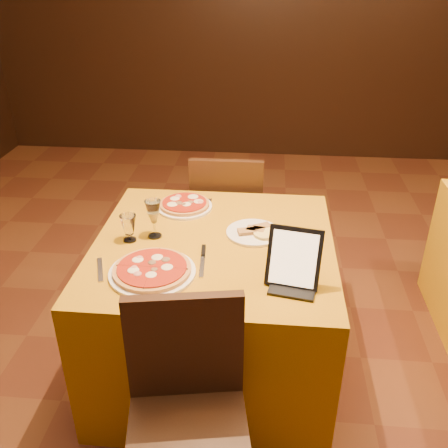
# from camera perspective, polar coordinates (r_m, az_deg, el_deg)

# --- Properties ---
(floor) EXTENTS (6.00, 7.00, 0.01)m
(floor) POSITION_cam_1_polar(r_m,az_deg,el_deg) (2.54, 7.89, -21.24)
(floor) COLOR #5E2D19
(floor) RESTS_ON ground
(wall_back) EXTENTS (6.00, 0.01, 2.80)m
(wall_back) POSITION_cam_1_polar(r_m,az_deg,el_deg) (5.17, 7.88, 22.58)
(wall_back) COLOR black
(wall_back) RESTS_ON floor
(main_table) EXTENTS (1.10, 1.10, 0.75)m
(main_table) POSITION_cam_1_polar(r_m,az_deg,el_deg) (2.51, -1.11, -9.50)
(main_table) COLOR #B0790B
(main_table) RESTS_ON floor
(chair_main_near) EXTENTS (0.50, 0.50, 0.91)m
(chair_main_near) POSITION_cam_1_polar(r_m,az_deg,el_deg) (1.88, -4.14, -22.96)
(chair_main_near) COLOR black
(chair_main_near) RESTS_ON floor
(chair_main_far) EXTENTS (0.43, 0.43, 0.91)m
(chair_main_far) POSITION_cam_1_polar(r_m,az_deg,el_deg) (3.15, 0.52, 0.81)
(chair_main_far) COLOR black
(chair_main_far) RESTS_ON floor
(pizza_near) EXTENTS (0.36, 0.36, 0.03)m
(pizza_near) POSITION_cam_1_polar(r_m,az_deg,el_deg) (2.09, -8.20, -5.32)
(pizza_near) COLOR white
(pizza_near) RESTS_ON main_table
(pizza_far) EXTENTS (0.29, 0.29, 0.03)m
(pizza_far) POSITION_cam_1_polar(r_m,az_deg,el_deg) (2.60, -4.53, 2.14)
(pizza_far) COLOR white
(pizza_far) RESTS_ON main_table
(cutlet_dish) EXTENTS (0.26, 0.26, 0.03)m
(cutlet_dish) POSITION_cam_1_polar(r_m,az_deg,el_deg) (2.36, 3.38, -0.87)
(cutlet_dish) COLOR white
(cutlet_dish) RESTS_ON main_table
(wine_glass) EXTENTS (0.10, 0.10, 0.19)m
(wine_glass) POSITION_cam_1_polar(r_m,az_deg,el_deg) (2.32, -8.03, 0.61)
(wine_glass) COLOR #C4BF6F
(wine_glass) RESTS_ON main_table
(water_glass) EXTENTS (0.07, 0.07, 0.13)m
(water_glass) POSITION_cam_1_polar(r_m,az_deg,el_deg) (2.32, -10.83, -0.47)
(water_glass) COLOR silver
(water_glass) RESTS_ON main_table
(tablet) EXTENTS (0.23, 0.14, 0.24)m
(tablet) POSITION_cam_1_polar(r_m,az_deg,el_deg) (1.98, 8.00, -3.83)
(tablet) COLOR black
(tablet) RESTS_ON main_table
(knife) EXTENTS (0.04, 0.24, 0.01)m
(knife) POSITION_cam_1_polar(r_m,az_deg,el_deg) (2.15, -2.47, -4.36)
(knife) COLOR #ADACB3
(knife) RESTS_ON main_table
(fork_near) EXTENTS (0.08, 0.18, 0.01)m
(fork_near) POSITION_cam_1_polar(r_m,az_deg,el_deg) (2.16, -13.96, -5.08)
(fork_near) COLOR silver
(fork_near) RESTS_ON main_table
(fork_far) EXTENTS (0.02, 0.15, 0.01)m
(fork_far) POSITION_cam_1_polar(r_m,az_deg,el_deg) (2.62, -1.75, 2.15)
(fork_far) COLOR silver
(fork_far) RESTS_ON main_table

